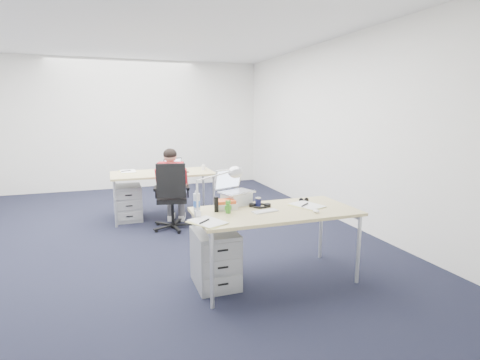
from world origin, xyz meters
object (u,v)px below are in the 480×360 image
computer_mouse (316,211)px  sunglasses (304,200)px  desk_lamp (212,191)px  drawer_pedestal_near (215,258)px  dark_laptop (176,165)px  headphones (260,205)px  book_stack (226,205)px  seated_person (173,187)px  far_cup (204,168)px  drawer_pedestal_far (128,203)px  cordless_phone (216,204)px  can_koozie (258,202)px  water_bottle (197,201)px  desk_near (275,215)px  office_chair (172,210)px  desk_far (163,175)px  wireless_keyboard (265,211)px  bear_figurine (228,206)px  silver_laptop (236,188)px

computer_mouse → sunglasses: size_ratio=0.78×
sunglasses → desk_lamp: bearing=-162.8°
drawer_pedestal_near → desk_lamp: size_ratio=1.15×
desk_lamp → dark_laptop: size_ratio=1.45×
headphones → book_stack: size_ratio=1.08×
seated_person → far_cup: seated_person is taller
drawer_pedestal_far → cordless_phone: size_ratio=3.63×
drawer_pedestal_near → desk_lamp: 0.70m
drawer_pedestal_far → can_koozie: (1.18, -2.55, 0.50)m
water_bottle → dark_laptop: bearing=84.9°
desk_near → drawer_pedestal_near: desk_near is taller
dark_laptop → desk_near: bearing=-102.4°
seated_person → water_bottle: size_ratio=5.51×
office_chair → desk_lamp: bearing=-77.2°
can_koozie → cordless_phone: 0.47m
cordless_phone → desk_far: bearing=103.7°
wireless_keyboard → bear_figurine: bearing=158.0°
can_koozie → dark_laptop: dark_laptop is taller
office_chair → far_cup: bearing=58.6°
bear_figurine → drawer_pedestal_far: bearing=100.6°
drawer_pedestal_near → bear_figurine: bear_figurine is taller
desk_near → silver_laptop: 0.51m
can_koozie → desk_lamp: size_ratio=0.21×
drawer_pedestal_far → drawer_pedestal_near: bearing=-75.4°
desk_far → seated_person: bearing=-82.6°
dark_laptop → drawer_pedestal_far: bearing=146.7°
desk_far → water_bottle: 2.53m
cordless_phone → desk_near: bearing=-2.2°
seated_person → desk_lamp: desk_lamp is taller
dark_laptop → far_cup: (0.48, 0.13, -0.08)m
drawer_pedestal_far → book_stack: book_stack is taller
bear_figurine → desk_lamp: (-0.16, -0.03, 0.17)m
water_bottle → dark_laptop: size_ratio=0.64×
office_chair → seated_person: bearing=87.3°
dark_laptop → desk_far: bearing=126.8°
desk_near → water_bottle: size_ratio=7.56×
computer_mouse → book_stack: book_stack is taller
computer_mouse → dark_laptop: 2.95m
cordless_phone → seated_person: bearing=102.7°
cordless_phone → silver_laptop: bearing=48.5°
desk_far → drawer_pedestal_far: size_ratio=2.91×
seated_person → silver_laptop: bearing=-60.0°
can_koozie → far_cup: 2.55m
sunglasses → far_cup: 2.55m
computer_mouse → can_koozie: size_ratio=0.90×
cordless_phone → water_bottle: bearing=169.9°
cordless_phone → headphones: bearing=15.4°
bear_figurine → sunglasses: 0.94m
desk_near → office_chair: office_chair is taller
sunglasses → wireless_keyboard: bearing=-149.6°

